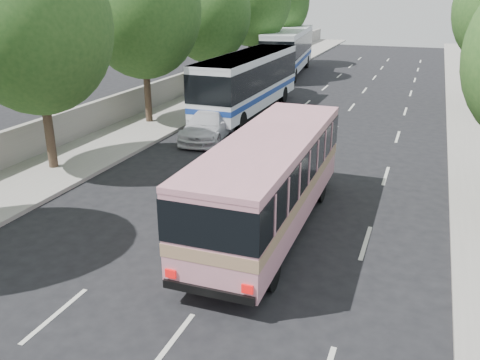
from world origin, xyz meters
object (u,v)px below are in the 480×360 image
at_px(pink_taxi, 260,191).
at_px(white_pickup, 208,125).
at_px(pink_bus, 270,173).
at_px(tour_coach_rear, 288,47).
at_px(tour_coach_front, 248,78).

height_order(pink_taxi, white_pickup, white_pickup).
bearing_deg(white_pickup, pink_bus, -63.52).
xyz_separation_m(pink_bus, pink_taxi, (-0.74, 1.36, -1.17)).
height_order(pink_bus, tour_coach_rear, tour_coach_rear).
xyz_separation_m(pink_bus, tour_coach_front, (-5.80, 14.42, 0.23)).
relative_size(pink_bus, pink_taxi, 2.38).
distance_m(white_pickup, tour_coach_front, 5.97).
bearing_deg(white_pickup, pink_taxi, -62.57).
xyz_separation_m(tour_coach_front, tour_coach_rear, (-1.80, 15.23, 0.17)).
bearing_deg(pink_taxi, tour_coach_rear, 96.71).
bearing_deg(tour_coach_rear, white_pickup, -91.90).
xyz_separation_m(white_pickup, tour_coach_rear, (-1.80, 21.03, 1.54)).
xyz_separation_m(pink_bus, tour_coach_rear, (-7.60, 29.65, 0.40)).
height_order(pink_taxi, tour_coach_front, tour_coach_front).
bearing_deg(white_pickup, tour_coach_front, 82.54).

